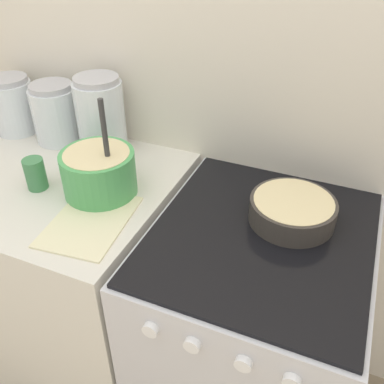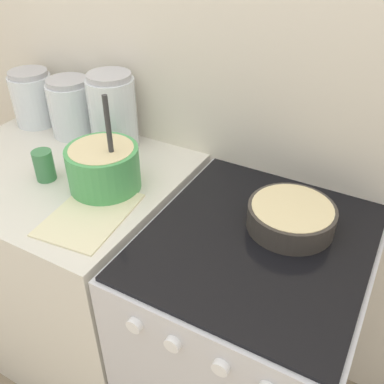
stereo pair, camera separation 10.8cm
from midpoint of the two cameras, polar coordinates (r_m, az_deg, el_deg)
wall_back at (r=1.44m, az=-0.53°, el=16.24°), size 4.70×0.05×2.40m
countertop_cabinet at (r=1.79m, az=-18.13°, el=-10.14°), size 0.85×0.68×0.89m
stove at (r=1.52m, az=5.57°, el=-18.52°), size 0.61×0.70×0.89m
mixing_bowl at (r=1.34m, az=-14.60°, el=2.73°), size 0.22×0.22×0.32m
baking_pan at (r=1.23m, az=10.81°, el=-2.44°), size 0.24×0.24×0.07m
storage_jar_left at (r=1.83m, az=-24.26°, el=10.08°), size 0.16×0.16×0.22m
storage_jar_middle at (r=1.70m, az=-19.44°, el=9.40°), size 0.17×0.17×0.22m
storage_jar_right at (r=1.57m, az=-13.97°, el=9.24°), size 0.17×0.17×0.27m
tin_can at (r=1.44m, az=-22.20°, el=2.19°), size 0.06×0.06×0.10m
recipe_page at (r=1.27m, az=-15.83°, el=-3.82°), size 0.24×0.32×0.01m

